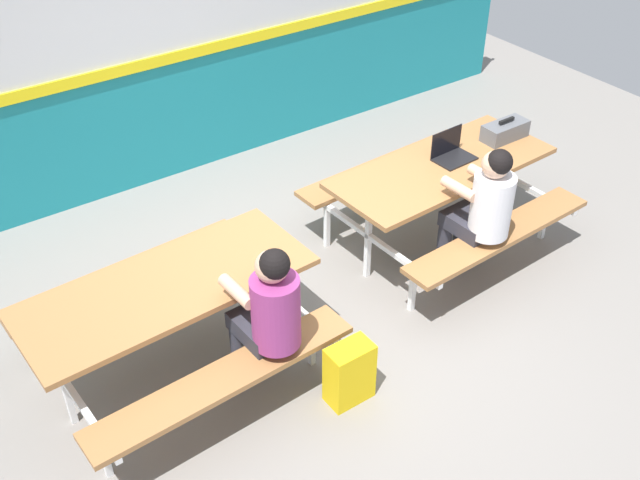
% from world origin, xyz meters
% --- Properties ---
extents(ground_plane, '(10.00, 10.00, 0.02)m').
position_xyz_m(ground_plane, '(0.00, 0.00, -0.01)').
color(ground_plane, gray).
extents(accent_backdrop, '(8.00, 0.14, 2.60)m').
position_xyz_m(accent_backdrop, '(0.00, 2.48, 1.25)').
color(accent_backdrop, teal).
rests_on(accent_backdrop, ground).
extents(picnic_table_left, '(1.89, 1.62, 0.74)m').
position_xyz_m(picnic_table_left, '(-1.21, 0.09, 0.57)').
color(picnic_table_left, '#9E6B3D').
rests_on(picnic_table_left, ground).
extents(picnic_table_right, '(1.89, 1.62, 0.74)m').
position_xyz_m(picnic_table_right, '(1.21, 0.18, 0.57)').
color(picnic_table_right, '#9E6B3D').
rests_on(picnic_table_right, ground).
extents(student_nearer, '(0.37, 0.53, 1.21)m').
position_xyz_m(student_nearer, '(-0.80, -0.45, 0.71)').
color(student_nearer, '#2D2D38').
rests_on(student_nearer, ground).
extents(student_further, '(0.37, 0.53, 1.21)m').
position_xyz_m(student_further, '(1.08, -0.38, 0.71)').
color(student_further, '#2D2D38').
rests_on(student_further, ground).
extents(laptop_dark, '(0.33, 0.23, 0.22)m').
position_xyz_m(laptop_dark, '(1.34, 0.22, 0.79)').
color(laptop_dark, black).
rests_on(laptop_dark, picnic_table_right).
extents(toolbox_grey, '(0.40, 0.18, 0.18)m').
position_xyz_m(toolbox_grey, '(1.92, 0.21, 0.81)').
color(toolbox_grey, '#595B60').
rests_on(toolbox_grey, picnic_table_right).
extents(backpack_dark, '(0.30, 0.22, 0.44)m').
position_xyz_m(backpack_dark, '(-0.42, -0.77, 0.22)').
color(backpack_dark, yellow).
rests_on(backpack_dark, ground).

